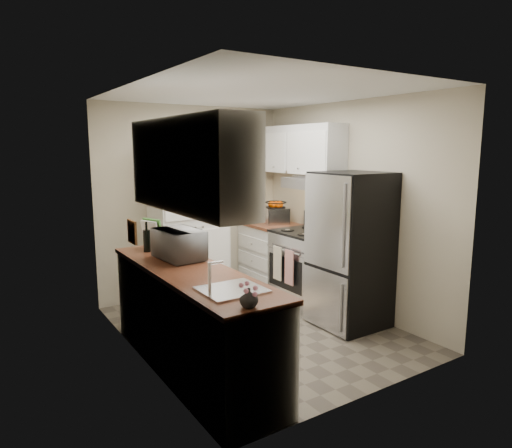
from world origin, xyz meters
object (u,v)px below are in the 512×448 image
(wine_bottle, at_px, (147,238))
(toaster_oven, at_px, (276,215))
(microwave, at_px, (180,244))
(refrigerator, at_px, (351,250))
(electric_range, at_px, (306,266))
(pantry_cabinet, at_px, (189,224))

(wine_bottle, distance_m, toaster_oven, 2.23)
(microwave, bearing_deg, refrigerator, -106.14)
(toaster_oven, bearing_deg, microwave, -128.49)
(refrigerator, bearing_deg, microwave, 168.82)
(microwave, distance_m, wine_bottle, 0.48)
(toaster_oven, bearing_deg, refrigerator, -73.32)
(electric_range, xyz_separation_m, toaster_oven, (0.06, 0.76, 0.55))
(refrigerator, bearing_deg, wine_bottle, 157.72)
(electric_range, height_order, toaster_oven, toaster_oven)
(pantry_cabinet, bearing_deg, toaster_oven, -7.75)
(refrigerator, xyz_separation_m, wine_bottle, (-2.01, 0.82, 0.21))
(pantry_cabinet, height_order, electric_range, pantry_cabinet)
(microwave, relative_size, wine_bottle, 1.83)
(microwave, bearing_deg, electric_range, -82.07)
(electric_range, height_order, microwave, microwave)
(microwave, xyz_separation_m, toaster_oven, (1.95, 1.19, -0.03))
(microwave, distance_m, toaster_oven, 2.28)
(refrigerator, relative_size, wine_bottle, 6.09)
(wine_bottle, bearing_deg, refrigerator, -22.28)
(toaster_oven, bearing_deg, wine_bottle, -140.70)
(pantry_cabinet, relative_size, refrigerator, 1.18)
(pantry_cabinet, xyz_separation_m, microwave, (-0.72, -1.36, 0.06))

